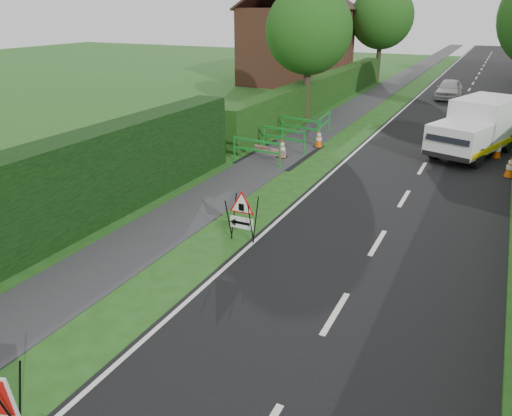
% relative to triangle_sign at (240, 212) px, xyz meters
% --- Properties ---
extents(ground, '(120.00, 120.00, 0.00)m').
position_rel_triangle_sign_xyz_m(ground, '(0.70, -3.09, -0.80)').
color(ground, '#224B15').
rests_on(ground, ground).
extents(road_surface, '(6.00, 90.00, 0.02)m').
position_rel_triangle_sign_xyz_m(road_surface, '(3.20, 31.91, -0.80)').
color(road_surface, black).
rests_on(road_surface, ground).
extents(footpath, '(2.00, 90.00, 0.02)m').
position_rel_triangle_sign_xyz_m(footpath, '(-2.30, 31.91, -0.79)').
color(footpath, '#2D2D30').
rests_on(footpath, ground).
extents(hedge_west_near, '(1.10, 18.00, 2.50)m').
position_rel_triangle_sign_xyz_m(hedge_west_near, '(-4.30, -3.09, -0.80)').
color(hedge_west_near, black).
rests_on(hedge_west_near, ground).
extents(hedge_west_far, '(1.00, 24.00, 1.80)m').
position_rel_triangle_sign_xyz_m(hedge_west_far, '(-4.30, 18.91, -0.80)').
color(hedge_west_far, '#14380F').
rests_on(hedge_west_far, ground).
extents(house_west, '(7.50, 7.40, 7.88)m').
position_rel_triangle_sign_xyz_m(house_west, '(-9.30, 26.91, 2.10)').
color(house_west, brown).
rests_on(house_west, ground).
extents(tree_nw, '(4.40, 4.40, 6.70)m').
position_rel_triangle_sign_xyz_m(tree_nw, '(-3.90, 14.91, 3.68)').
color(tree_nw, '#2D2116').
rests_on(tree_nw, ground).
extents(tree_fw, '(4.80, 4.80, 7.24)m').
position_rel_triangle_sign_xyz_m(tree_fw, '(-3.90, 30.91, 4.03)').
color(tree_fw, '#2D2116').
rests_on(tree_fw, ground).
extents(triangle_sign, '(0.80, 0.80, 1.15)m').
position_rel_triangle_sign_xyz_m(triangle_sign, '(0.00, 0.00, 0.00)').
color(triangle_sign, black).
rests_on(triangle_sign, ground).
extents(works_van, '(3.32, 5.16, 2.21)m').
position_rel_triangle_sign_xyz_m(works_van, '(4.73, 11.29, 0.37)').
color(works_van, silver).
rests_on(works_van, ground).
extents(traffic_cone_0, '(0.38, 0.38, 0.79)m').
position_rel_triangle_sign_xyz_m(traffic_cone_0, '(6.09, 8.70, -0.41)').
color(traffic_cone_0, black).
rests_on(traffic_cone_0, ground).
extents(traffic_cone_1, '(0.38, 0.38, 0.79)m').
position_rel_triangle_sign_xyz_m(traffic_cone_1, '(5.62, 11.11, -0.41)').
color(traffic_cone_1, black).
rests_on(traffic_cone_1, ground).
extents(traffic_cone_2, '(0.38, 0.38, 0.79)m').
position_rel_triangle_sign_xyz_m(traffic_cone_2, '(5.23, 12.29, -0.41)').
color(traffic_cone_2, black).
rests_on(traffic_cone_2, ground).
extents(traffic_cone_3, '(0.38, 0.38, 0.79)m').
position_rel_triangle_sign_xyz_m(traffic_cone_3, '(-2.06, 7.44, -0.41)').
color(traffic_cone_3, black).
rests_on(traffic_cone_3, ground).
extents(traffic_cone_4, '(0.38, 0.38, 0.79)m').
position_rel_triangle_sign_xyz_m(traffic_cone_4, '(-1.29, 9.59, -0.41)').
color(traffic_cone_4, black).
rests_on(traffic_cone_4, ground).
extents(ped_barrier_0, '(2.08, 0.52, 1.00)m').
position_rel_triangle_sign_xyz_m(ped_barrier_0, '(-2.59, 6.21, -0.17)').
color(ped_barrier_0, '#167D28').
rests_on(ped_barrier_0, ground).
extents(ped_barrier_1, '(2.09, 0.71, 1.00)m').
position_rel_triangle_sign_xyz_m(ped_barrier_1, '(-2.40, 8.37, -0.17)').
color(ped_barrier_1, '#167D28').
rests_on(ped_barrier_1, ground).
extents(ped_barrier_2, '(2.09, 0.79, 1.00)m').
position_rel_triangle_sign_xyz_m(ped_barrier_2, '(-2.49, 10.53, -0.17)').
color(ped_barrier_2, '#167D28').
rests_on(ped_barrier_2, ground).
extents(ped_barrier_3, '(0.49, 2.08, 1.00)m').
position_rel_triangle_sign_xyz_m(ped_barrier_3, '(-1.77, 11.70, -0.17)').
color(ped_barrier_3, '#167D28').
rests_on(ped_barrier_3, ground).
extents(redwhite_plank, '(1.47, 0.40, 0.25)m').
position_rel_triangle_sign_xyz_m(redwhite_plank, '(-2.25, 6.69, -0.80)').
color(redwhite_plank, red).
rests_on(redwhite_plank, ground).
extents(hatchback_car, '(1.46, 3.61, 1.23)m').
position_rel_triangle_sign_xyz_m(hatchback_car, '(2.23, 24.87, -0.19)').
color(hatchback_car, silver).
rests_on(hatchback_car, ground).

